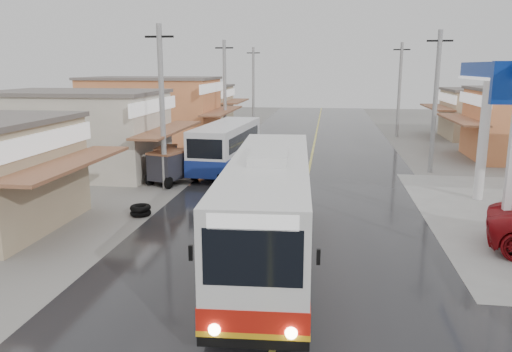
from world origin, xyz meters
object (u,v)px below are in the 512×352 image
object	(u,v)px
tricycle_far	(164,158)
tyre_stack	(141,210)
second_bus	(227,146)
tricycle_near	(169,165)
coach_bus	(269,208)
cyclist	(221,171)

from	to	relation	value
tricycle_far	tyre_stack	size ratio (longest dim) A/B	2.37
second_bus	tricycle_near	size ratio (longest dim) A/B	3.20
tricycle_far	tyre_stack	world-z (taller)	tricycle_far
coach_bus	tyre_stack	size ratio (longest dim) A/B	13.30
coach_bus	cyclist	world-z (taller)	coach_bus
tricycle_near	second_bus	bearing A→B (deg)	77.75
tricycle_near	tricycle_far	xyz separation A→B (m)	(-1.14, 2.53, -0.11)
second_bus	tyre_stack	size ratio (longest dim) A/B	9.75
coach_bus	tyre_stack	distance (m)	7.24
tricycle_near	tricycle_far	distance (m)	2.77
second_bus	tyre_stack	bearing A→B (deg)	-95.96
tricycle_near	cyclist	bearing A→B (deg)	23.40
tricycle_near	coach_bus	bearing A→B (deg)	-37.90
tricycle_near	tricycle_far	world-z (taller)	tricycle_near
second_bus	tyre_stack	xyz separation A→B (m)	(-1.70, -9.47, -1.26)
second_bus	tyre_stack	distance (m)	9.71
tyre_stack	tricycle_far	bearing A→B (deg)	101.90
second_bus	tricycle_far	xyz separation A→B (m)	(-3.42, -1.30, -0.59)
cyclist	tyre_stack	distance (m)	6.26
second_bus	tricycle_near	xyz separation A→B (m)	(-2.29, -3.83, -0.48)
tricycle_far	tricycle_near	bearing A→B (deg)	-71.23
tricycle_near	tyre_stack	distance (m)	5.73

